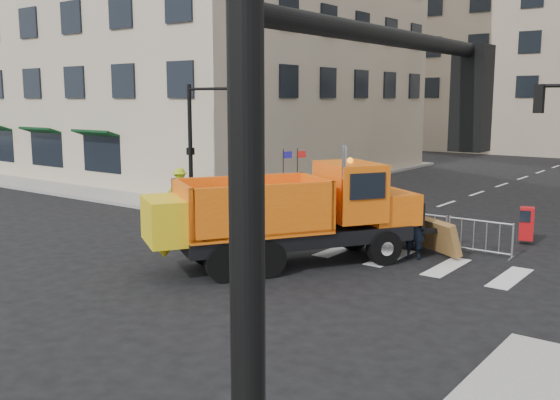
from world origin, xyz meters
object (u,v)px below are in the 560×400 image
Objects in this scene: cop_c at (394,220)px; cop_b at (402,220)px; newspaper_box at (527,224)px; worker at (180,188)px; cop_a at (414,229)px; plow_truck at (288,212)px.

cop_b is at bearing 102.46° from cop_c.
newspaper_box is at bearing -141.65° from cop_b.
worker is (-10.17, 0.21, 0.14)m from cop_c.
cop_c is at bearing -29.26° from cop_b.
cop_a is 1.29m from cop_b.
cop_a is at bearing -10.17° from plow_truck.
cop_c is 1.61× the size of newspaper_box.
cop_b is 1.10× the size of worker.
newspaper_box is at bearing -125.28° from cop_a.
cop_a is at bearing -38.59° from worker.
cop_b reaches higher than worker.
worker is at bearing 176.13° from newspaper_box.
plow_truck is 8.19× the size of newspaper_box.
plow_truck is 4.27m from cop_c.
plow_truck is 3.94m from cop_a.
worker reaches higher than cop_c.
plow_truck is 4.87× the size of cop_a.
newspaper_box is at bearing -20.71° from worker.
cop_c is 4.49m from newspaper_box.
newspaper_box is (3.39, 2.94, -0.18)m from cop_c.
cop_c is at bearing -33.26° from worker.
cop_b is at bearing 7.58° from plow_truck.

